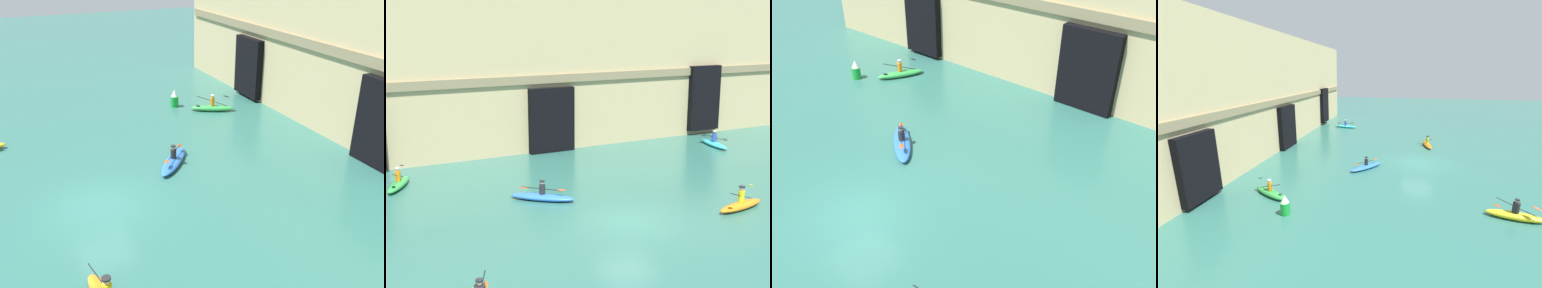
{
  "view_description": "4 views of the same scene",
  "coord_description": "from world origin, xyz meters",
  "views": [
    {
      "loc": [
        15.61,
        -3.01,
        10.0
      ],
      "look_at": [
        -1.48,
        4.99,
        1.34
      ],
      "focal_mm": 40.0,
      "sensor_mm": 36.0,
      "label": 1
    },
    {
      "loc": [
        -12.28,
        -19.19,
        8.82
      ],
      "look_at": [
        0.22,
        5.37,
        2.43
      ],
      "focal_mm": 50.0,
      "sensor_mm": 36.0,
      "label": 2
    },
    {
      "loc": [
        11.08,
        -6.67,
        11.09
      ],
      "look_at": [
        0.69,
        5.37,
        0.87
      ],
      "focal_mm": 40.0,
      "sensor_mm": 36.0,
      "label": 3
    },
    {
      "loc": [
        -22.21,
        1.58,
        7.76
      ],
      "look_at": [
        -0.25,
        6.16,
        1.46
      ],
      "focal_mm": 24.0,
      "sensor_mm": 36.0,
      "label": 4
    }
  ],
  "objects": [
    {
      "name": "marker_buoy",
      "position": [
        -10.31,
        7.79,
        0.55
      ],
      "size": [
        0.54,
        0.54,
        1.2
      ],
      "color": "green",
      "rests_on": "ground"
    },
    {
      "name": "kayak_green",
      "position": [
        -8.41,
        9.74,
        0.24
      ],
      "size": [
        1.91,
        2.9,
        1.13
      ],
      "rotation": [
        0.0,
        0.0,
        4.24
      ],
      "color": "green",
      "rests_on": "ground"
    },
    {
      "name": "kayak_blue",
      "position": [
        -2.31,
        4.34,
        0.2
      ],
      "size": [
        3.05,
        2.71,
        1.04
      ],
      "rotation": [
        0.0,
        0.0,
        2.45
      ],
      "color": "blue",
      "rests_on": "ground"
    },
    {
      "name": "ground_plane",
      "position": [
        0.0,
        0.0,
        0.0
      ],
      "size": [
        120.0,
        120.0,
        0.0
      ],
      "primitive_type": "plane",
      "color": "#2D665B"
    }
  ]
}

